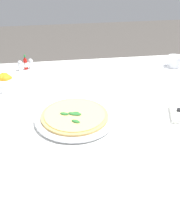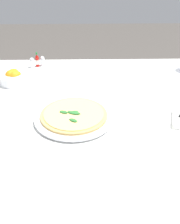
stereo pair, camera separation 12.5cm
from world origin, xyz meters
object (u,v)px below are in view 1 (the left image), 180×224
Objects in this scene: citrus_bowl at (5,82)px; hot_sauce_bottle at (25,63)px; pepper_shaker at (20,66)px; salt_shaker at (31,64)px; pizza_plate at (75,118)px; coffee_cup_back_corner at (174,62)px; pizza at (75,116)px.

hot_sauce_bottle reaches higher than citrus_bowl.
citrus_bowl is 0.20m from pepper_shaker.
salt_shaker is at bearing 60.97° from citrus_bowl.
pepper_shaker is at bearing 114.57° from pizza_plate.
hot_sauce_bottle is at bearing 173.98° from coffee_cup_back_corner.
citrus_bowl is 2.67× the size of salt_shaker.
pizza is 0.46m from citrus_bowl.
coffee_cup_back_corner reaches higher than salt_shaker.
citrus_bowl is at bearing 131.34° from pizza.
citrus_bowl is 2.67× the size of pepper_shaker.
hot_sauce_bottle reaches higher than coffee_cup_back_corner.
hot_sauce_bottle reaches higher than pepper_shaker.
coffee_cup_back_corner is (0.60, 0.46, 0.00)m from pizza.
hot_sauce_bottle reaches higher than pizza_plate.
pizza_plate is 0.59m from hot_sauce_bottle.
pizza is at bearing -71.23° from salt_shaker.
pizza is 0.59m from pepper_shaker.
coffee_cup_back_corner is 1.57× the size of hot_sauce_bottle.
pizza is 4.84× the size of pepper_shaker.
hot_sauce_bottle is at bearing 111.66° from pizza.
coffee_cup_back_corner reaches higher than pizza.
pizza_plate is 5.75× the size of salt_shaker.
coffee_cup_back_corner is at bearing -5.15° from pepper_shaker.
pizza is at bearing -68.34° from hot_sauce_bottle.
citrus_bowl is at bearing -119.03° from salt_shaker.
salt_shaker is at bearing 19.65° from pepper_shaker.
pizza_plate is 2.49× the size of coffee_cup_back_corner.
salt_shaker is (-0.19, 0.56, 0.01)m from pizza_plate.
pizza is 4.84× the size of salt_shaker.
hot_sauce_bottle is (-0.81, 0.09, 0.00)m from coffee_cup_back_corner.
salt_shaker is at bearing 173.05° from coffee_cup_back_corner.
salt_shaker is (-0.79, 0.10, -0.00)m from coffee_cup_back_corner.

